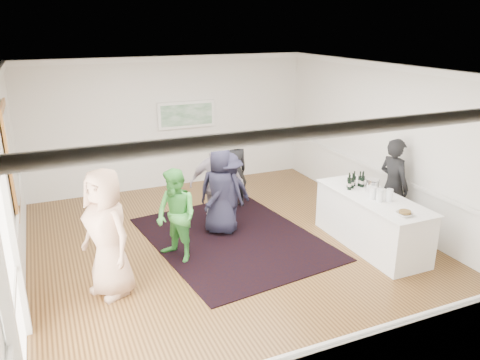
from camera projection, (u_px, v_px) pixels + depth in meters
name	position (u px, v px, depth m)	size (l,w,h in m)	color
floor	(233.00, 251.00, 8.51)	(8.00, 8.00, 0.00)	brown
ceiling	(232.00, 72.00, 7.48)	(7.00, 8.00, 0.02)	white
wall_left	(7.00, 196.00, 6.68)	(0.02, 8.00, 3.20)	white
wall_right	(395.00, 146.00, 9.31)	(0.02, 8.00, 3.20)	white
wall_back	(171.00, 123.00, 11.47)	(7.00, 0.02, 3.20)	white
wall_front	(390.00, 279.00, 4.52)	(7.00, 0.02, 3.20)	white
wainscoting	(233.00, 226.00, 8.35)	(7.00, 8.00, 1.00)	white
mirror	(11.00, 159.00, 7.77)	(0.05, 1.25, 1.85)	#BB7937
doorway	(8.00, 267.00, 5.11)	(0.10, 1.78, 2.56)	white
landscape_painting	(187.00, 115.00, 11.52)	(1.44, 0.06, 0.66)	white
area_rug	(233.00, 238.00, 8.99)	(2.85, 3.74, 0.02)	black
serving_table	(371.00, 221.00, 8.57)	(0.92, 2.42, 0.98)	white
bartender	(393.00, 186.00, 9.06)	(0.69, 0.45, 1.88)	black
guest_tan	(107.00, 233.00, 6.90)	(0.98, 0.64, 2.00)	tan
guest_green	(176.00, 216.00, 7.97)	(0.80, 0.62, 1.64)	green
guest_lilac	(217.00, 184.00, 9.23)	(1.07, 0.45, 1.83)	#BAADC2
guest_dark_a	(228.00, 193.00, 9.11)	(1.03, 0.59, 1.59)	#1E1D31
guest_dark_b	(235.00, 171.00, 10.25)	(0.61, 0.40, 1.68)	black
guest_navy	(221.00, 191.00, 9.01)	(0.84, 0.55, 1.72)	#1E1D31
wine_bottles	(356.00, 179.00, 8.82)	(0.44, 0.22, 0.31)	black
juice_pitchers	(381.00, 194.00, 8.17)	(0.31, 0.33, 0.24)	#77C145
ice_bucket	(372.00, 186.00, 8.60)	(0.26, 0.26, 0.24)	silver
nut_bowl	(405.00, 213.00, 7.57)	(0.27, 0.27, 0.07)	white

